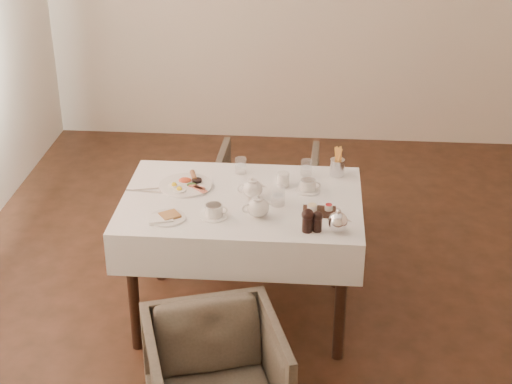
{
  "coord_description": "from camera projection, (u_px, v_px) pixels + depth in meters",
  "views": [
    {
      "loc": [
        -0.01,
        -3.82,
        2.69
      ],
      "look_at": [
        -0.31,
        -0.18,
        0.82
      ],
      "focal_mm": 55.0,
      "sensor_mm": 36.0,
      "label": 1
    }
  ],
  "objects": [
    {
      "name": "armchair_near",
      "position": [
        216.0,
        378.0,
        3.6
      ],
      "size": [
        0.77,
        0.78,
        0.57
      ],
      "primitive_type": "imported",
      "rotation": [
        0.0,
        0.0,
        0.31
      ],
      "color": "#473F34",
      "rests_on": "ground"
    },
    {
      "name": "pepper_mill_right",
      "position": [
        317.0,
        221.0,
        3.85
      ],
      "size": [
        0.07,
        0.07,
        0.11
      ],
      "primitive_type": null,
      "rotation": [
        0.0,
        0.0,
        -0.34
      ],
      "color": "black",
      "rests_on": "table"
    },
    {
      "name": "silver_pot",
      "position": [
        338.0,
        220.0,
        3.83
      ],
      "size": [
        0.12,
        0.1,
        0.13
      ],
      "primitive_type": null,
      "rotation": [
        0.0,
        0.0,
        0.02
      ],
      "color": "white",
      "rests_on": "table"
    },
    {
      "name": "breakfast_plate",
      "position": [
        186.0,
        184.0,
        4.31
      ],
      "size": [
        0.29,
        0.29,
        0.04
      ],
      "rotation": [
        0.0,
        0.0,
        -0.15
      ],
      "color": "white",
      "rests_on": "table"
    },
    {
      "name": "glass_right",
      "position": [
        306.0,
        168.0,
        4.42
      ],
      "size": [
        0.07,
        0.07,
        0.09
      ],
      "primitive_type": "cylinder",
      "rotation": [
        0.0,
        0.0,
        -0.07
      ],
      "color": "silver",
      "rests_on": "table"
    },
    {
      "name": "fries_cup",
      "position": [
        337.0,
        163.0,
        4.4
      ],
      "size": [
        0.08,
        0.08,
        0.17
      ],
      "rotation": [
        0.0,
        0.0,
        -0.39
      ],
      "color": "silver",
      "rests_on": "table"
    },
    {
      "name": "cutlery_fork",
      "position": [
        147.0,
        189.0,
        4.27
      ],
      "size": [
        0.18,
        0.06,
        0.0
      ],
      "primitive_type": "cube",
      "rotation": [
        0.0,
        0.0,
        1.83
      ],
      "color": "silver",
      "rests_on": "table"
    },
    {
      "name": "glass_mid",
      "position": [
        278.0,
        196.0,
        4.09
      ],
      "size": [
        0.09,
        0.09,
        0.1
      ],
      "primitive_type": "cylinder",
      "rotation": [
        0.0,
        0.0,
        -0.21
      ],
      "color": "silver",
      "rests_on": "table"
    },
    {
      "name": "armchair_far",
      "position": [
        267.0,
        197.0,
        5.17
      ],
      "size": [
        0.67,
        0.69,
        0.61
      ],
      "primitive_type": "imported",
      "rotation": [
        0.0,
        0.0,
        3.12
      ],
      "color": "#473F34",
      "rests_on": "ground"
    },
    {
      "name": "pepper_mill_left",
      "position": [
        307.0,
        220.0,
        3.84
      ],
      "size": [
        0.07,
        0.07,
        0.13
      ],
      "primitive_type": null,
      "rotation": [
        0.0,
        0.0,
        -0.17
      ],
      "color": "black",
      "rests_on": "table"
    },
    {
      "name": "cutlery_knife",
      "position": [
        145.0,
        192.0,
        4.25
      ],
      "size": [
        0.21,
        0.03,
        0.0
      ],
      "primitive_type": "cube",
      "rotation": [
        0.0,
        0.0,
        1.49
      ],
      "color": "silver",
      "rests_on": "table"
    },
    {
      "name": "side_plate",
      "position": [
        166.0,
        218.0,
        3.97
      ],
      "size": [
        0.19,
        0.18,
        0.02
      ],
      "rotation": [
        0.0,
        0.0,
        0.41
      ],
      "color": "white",
      "rests_on": "table"
    },
    {
      "name": "teapot_centre",
      "position": [
        252.0,
        187.0,
        4.16
      ],
      "size": [
        0.17,
        0.14,
        0.12
      ],
      "primitive_type": null,
      "rotation": [
        0.0,
        0.0,
        0.19
      ],
      "color": "white",
      "rests_on": "table"
    },
    {
      "name": "teacup_far",
      "position": [
        308.0,
        186.0,
        4.25
      ],
      "size": [
        0.13,
        0.13,
        0.07
      ],
      "rotation": [
        0.0,
        0.0,
        -0.2
      ],
      "color": "white",
      "rests_on": "table"
    },
    {
      "name": "table",
      "position": [
        242.0,
        218.0,
        4.23
      ],
      "size": [
        1.28,
        0.88,
        0.75
      ],
      "color": "black",
      "rests_on": "ground"
    },
    {
      "name": "creamer",
      "position": [
        283.0,
        179.0,
        4.3
      ],
      "size": [
        0.07,
        0.07,
        0.08
      ],
      "primitive_type": "cylinder",
      "rotation": [
        0.0,
        0.0,
        -0.03
      ],
      "color": "white",
      "rests_on": "table"
    },
    {
      "name": "condiment_board",
      "position": [
        319.0,
        210.0,
        4.03
      ],
      "size": [
        0.17,
        0.11,
        0.04
      ],
      "rotation": [
        0.0,
        0.0,
        -0.0
      ],
      "color": "black",
      "rests_on": "table"
    },
    {
      "name": "glass_left",
      "position": [
        241.0,
        166.0,
        4.44
      ],
      "size": [
        0.08,
        0.08,
        0.09
      ],
      "primitive_type": "cylinder",
      "rotation": [
        0.0,
        0.0,
        -0.26
      ],
      "color": "silver",
      "rests_on": "table"
    },
    {
      "name": "teacup_near",
      "position": [
        214.0,
        211.0,
        3.99
      ],
      "size": [
        0.14,
        0.14,
        0.07
      ],
      "rotation": [
        0.0,
        0.0,
        -0.09
      ],
      "color": "white",
      "rests_on": "table"
    },
    {
      "name": "teapot_front",
      "position": [
        258.0,
        206.0,
        3.97
      ],
      "size": [
        0.19,
        0.17,
        0.13
      ],
      "primitive_type": null,
      "rotation": [
        0.0,
        0.0,
        0.4
      ],
      "color": "white",
      "rests_on": "table"
    }
  ]
}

